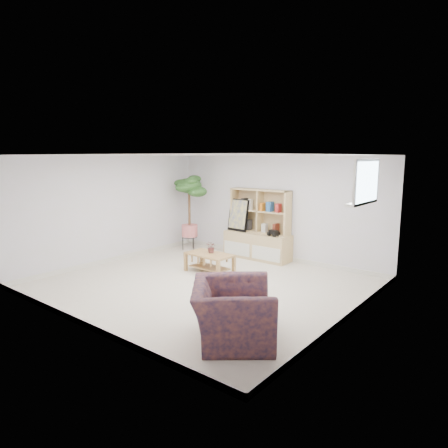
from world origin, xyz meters
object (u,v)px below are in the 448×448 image
Objects in this scene: storage_unit at (258,224)px; armchair at (233,308)px; floor_tree at (189,213)px; coffee_table at (209,263)px.

storage_unit is 1.39× the size of armchair.
floor_tree is (-1.85, -0.34, 0.14)m from storage_unit.
floor_tree reaches higher than armchair.
floor_tree is 1.63× the size of armchair.
coffee_table is at bearing 7.15° from armchair.
storage_unit is 1.71m from coffee_table.
armchair is at bearing -40.48° from floor_tree.
armchair is (2.24, -2.15, 0.23)m from coffee_table.
floor_tree reaches higher than coffee_table.
storage_unit is at bearing 10.56° from floor_tree.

